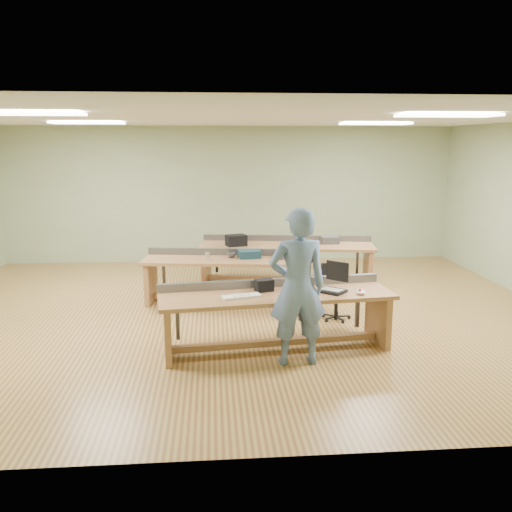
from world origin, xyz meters
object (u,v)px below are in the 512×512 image
Objects in this scene: workbench_mid at (229,270)px; workbench_back at (287,254)px; workbench_front at (276,307)px; person at (298,287)px; parts_bin_grey at (288,255)px; camera_bag at (264,285)px; drinks_can at (208,256)px; parts_bin_teal at (249,254)px; mug at (231,255)px; task_chair at (335,299)px; laptop_base at (332,291)px.

workbench_mid is 1.67m from workbench_back.
workbench_front is 0.66m from person.
workbench_front is 2.19m from parts_bin_grey.
camera_bag is at bearing -106.35° from parts_bin_grey.
person is at bearing -66.95° from drinks_can.
parts_bin_grey is at bearing 5.31° from workbench_mid.
mug is at bearing 175.91° from parts_bin_teal.
person is at bearing -95.45° from parts_bin_grey.
camera_bag is 1.67m from task_chair.
workbench_mid is at bearing -125.38° from workbench_back.
workbench_front is 2.25m from drinks_can.
workbench_front is 13.36× the size of camera_bag.
parts_bin_teal is 0.87× the size of parts_bin_grey.
laptop_base is 2.41m from parts_bin_teal.
parts_bin_grey is at bearing -6.67° from mug.
workbench_back is at bearing 73.25° from workbench_front.
parts_bin_teal is at bearing 12.94° from drinks_can.
workbench_front is 2.23m from workbench_mid.
task_chair is 2.19m from drinks_can.
laptop_base is at bearing -52.15° from drinks_can.
camera_bag is at bearing -144.12° from task_chair.
mug is (-1.10, -1.14, 0.24)m from workbench_back.
drinks_can reaches higher than workbench_back.
person is (-0.41, -3.87, 0.39)m from workbench_back.
person reaches higher than mug.
workbench_front is at bearing -77.57° from mug.
camera_bag reaches higher than workbench_front.
camera_bag is at bearing 135.46° from workbench_front.
task_chair is at bearing -121.57° from person.
drinks_can is (-1.49, -1.32, 0.25)m from workbench_back.
parts_bin_grey reaches higher than task_chair.
workbench_mid is at bearing -123.72° from mug.
workbench_mid is at bearing 83.37° from camera_bag.
workbench_front reaches higher than laptop_base.
drinks_can is (-0.89, 2.06, 0.26)m from workbench_front.
parts_bin_teal reaches higher than laptop_base.
parts_bin_grey is at bearing 139.98° from laptop_base.
workbench_front is at bearing -92.16° from workbench_back.
parts_bin_teal is 2.65× the size of mug.
camera_bag is at bearing -80.70° from mug.
laptop_base is 2.16m from parts_bin_grey.
parts_bin_grey is (-0.16, -1.25, 0.24)m from workbench_back.
parts_bin_teal is (-0.91, 2.23, 0.04)m from laptop_base.
workbench_back is at bearing 41.60° from drinks_can.
task_chair is 1.95m from mug.
drinks_can is at bearing 93.36° from camera_bag.
task_chair is (1.19, 1.04, -0.52)m from camera_bag.
mug is (-0.35, 2.12, -0.02)m from camera_bag.
drinks_can is at bearing -167.06° from parts_bin_teal.
workbench_front is 0.91× the size of workbench_back.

